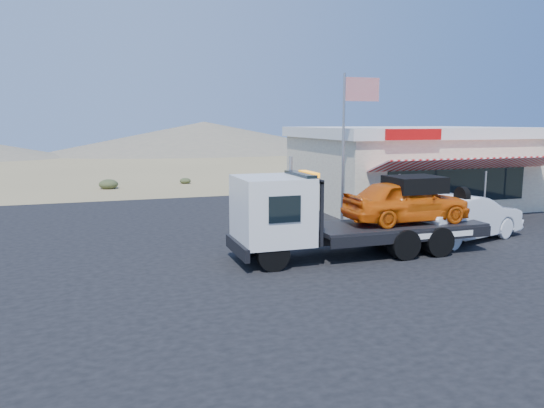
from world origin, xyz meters
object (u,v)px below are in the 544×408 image
object	(u,v)px
jerky_store	(407,166)
flagpole	(349,133)
tow_truck	(354,210)
white_sedan	(462,217)

from	to	relation	value
jerky_store	flagpole	xyz separation A→B (m)	(-5.57, -4.47, 1.77)
tow_truck	white_sedan	distance (m)	4.73
white_sedan	tow_truck	bearing A→B (deg)	82.20
tow_truck	jerky_store	size ratio (longest dim) A/B	0.77
tow_truck	jerky_store	bearing A→B (deg)	49.11
jerky_store	flagpole	world-z (taller)	flagpole
tow_truck	white_sedan	size ratio (longest dim) A/B	1.60
tow_truck	white_sedan	xyz separation A→B (m)	(4.64, 0.71, -0.60)
tow_truck	jerky_store	distance (m)	11.20
white_sedan	flagpole	xyz separation A→B (m)	(-2.88, 3.27, 2.92)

